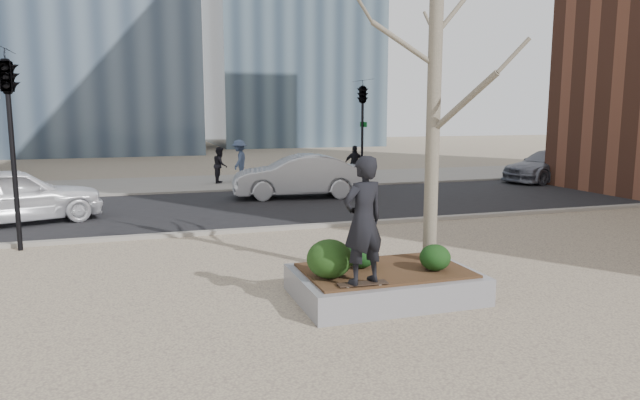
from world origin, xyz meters
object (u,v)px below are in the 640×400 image
object	(u,v)px
skateboard	(363,285)
police_car	(12,195)
planter	(384,284)
skateboarder	(363,220)

from	to	relation	value
skateboard	police_car	xyz separation A→B (m)	(-6.54, 9.76, 0.33)
skateboard	police_car	world-z (taller)	police_car
planter	skateboarder	world-z (taller)	skateboarder
planter	police_car	distance (m)	11.60
skateboard	police_car	distance (m)	11.76
skateboarder	skateboard	bearing A→B (deg)	74.58
police_car	skateboard	bearing A→B (deg)	-165.25
planter	skateboard	distance (m)	1.03
planter	skateboarder	bearing A→B (deg)	-134.02
skateboard	skateboarder	size ratio (longest dim) A/B	0.40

